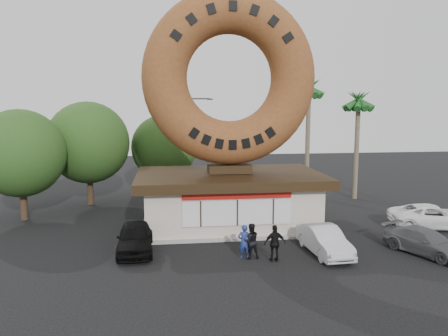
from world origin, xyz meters
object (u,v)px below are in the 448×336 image
Objects in this scene: giant_donut at (230,78)px; car_white at (433,217)px; street_lamp at (190,141)px; person_center at (251,241)px; car_black at (135,238)px; person_left at (244,242)px; car_silver at (324,240)px; person_right at (275,243)px; donut_shop at (229,197)px; car_grey at (426,242)px.

giant_donut reaches higher than car_white.
street_lamp is 4.61× the size of person_center.
person_center is 5.86m from car_black.
person_left reaches higher than car_black.
street_lamp reaches higher than car_silver.
street_lamp reaches higher than person_left.
street_lamp reaches higher than person_right.
car_black is at bearing -20.17° from person_right.
car_white is (17.53, 2.12, -0.03)m from car_black.
person_left is (-0.13, -5.96, -0.93)m from donut_shop.
giant_donut is 11.11m from street_lamp.
street_lamp is 1.57× the size of car_white.
car_white is (12.25, 3.82, -0.13)m from person_left.
car_black is 1.04× the size of car_silver.
car_grey is at bearing -10.54° from car_black.
car_grey is (7.69, 0.03, -0.26)m from person_right.
person_center reaches higher than car_white.
car_white reaches higher than car_grey.
giant_donut is at bearing -93.31° from person_left.
giant_donut reaches higher than street_lamp.
street_lamp is (-1.86, 10.02, 2.72)m from donut_shop.
street_lamp is (-1.86, 10.00, -4.46)m from giant_donut.
car_black is 9.50m from car_silver.
car_silver is at bearing -179.63° from person_left.
car_silver is at bearing 125.48° from car_white.
donut_shop reaches higher than person_left.
person_left is at bearing -19.61° from car_black.
giant_donut is 2.02× the size of car_white.
giant_donut is 2.39× the size of car_grey.
car_grey is at bearing 169.79° from person_center.
person_center is (0.20, -5.97, -8.07)m from giant_donut.
person_right is 11.71m from car_white.
person_center is 3.77m from car_silver.
giant_donut is 10.72m from car_black.
street_lamp is at bearing 60.39° from car_white.
car_silver is at bearing -166.67° from person_right.
person_right is (1.39, -0.55, 0.04)m from person_left.
car_black is (-5.41, -4.28, -8.20)m from giant_donut.
street_lamp reaches higher than car_grey.
car_grey is (8.75, -0.52, -0.24)m from person_center.
donut_shop is 12.36m from car_white.
person_right is 0.41× the size of car_grey.
person_left is at bearing -23.06° from person_right.
car_grey is 5.36m from car_white.
person_center is 1.19m from person_right.
giant_donut is at bearing 90.00° from donut_shop.
person_right is (3.12, -16.53, -3.60)m from street_lamp.
person_left is 0.40× the size of car_silver.
giant_donut reaches higher than person_right.
donut_shop is 6.33× the size of person_right.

